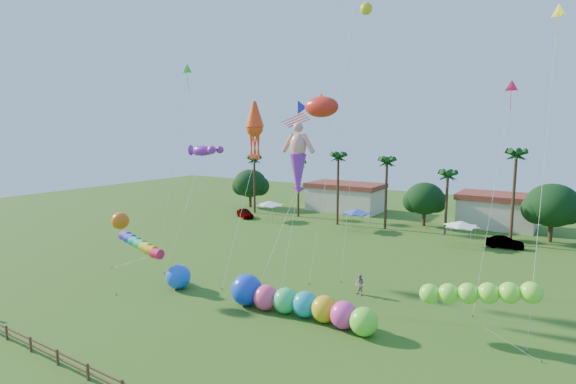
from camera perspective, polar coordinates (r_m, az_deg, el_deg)
The scene contains 19 objects.
ground at distance 30.69m, azimuth -10.76°, elevation -19.17°, with size 160.00×160.00×0.00m, color #285116.
tree_line at distance 66.17m, azimuth 18.87°, elevation -0.86°, with size 69.46×8.91×11.00m.
buildings_row at distance 74.02m, azimuth 14.93°, elevation -1.59°, with size 35.00×7.00×4.00m.
tent_row at distance 62.31m, azimuth 8.51°, elevation -2.47°, with size 31.00×4.00×0.60m.
car_a at distance 71.81m, azimuth -5.47°, elevation -2.68°, with size 1.69×4.21×1.44m, color #4C4C54.
car_b at distance 59.17m, azimuth 25.82°, elevation -5.79°, with size 1.43×4.11×1.35m, color #4C4C54.
spectator_b at distance 39.13m, azimuth 9.09°, elevation -11.56°, with size 0.89×0.70×1.84m, color #AC948F.
caterpillar_inflatable at distance 34.61m, azimuth 0.89°, elevation -13.87°, with size 12.28×2.79×2.50m.
blue_ball at distance 41.29m, azimuth -13.76°, elevation -10.40°, with size 2.16×2.16×2.16m, color blue.
rainbow_tube at distance 42.65m, azimuth -17.80°, elevation -7.14°, with size 10.04×2.38×3.56m.
green_worm at distance 32.73m, azimuth 17.54°, elevation -12.22°, with size 10.56×1.49×3.65m.
orange_ball_kite at distance 40.91m, azimuth -20.52°, elevation -3.45°, with size 1.95×2.10×6.94m.
merman_kite at distance 36.79m, azimuth 1.28°, elevation 3.71°, with size 3.06×5.20×13.99m.
fish_kite at distance 37.95m, azimuth 4.26°, elevation 10.72°, with size 4.65×5.74×16.74m.
squid_kite at distance 41.74m, azimuth -4.26°, elevation 8.10°, with size 1.88×5.69×16.58m.
lobster_kite at distance 46.20m, azimuth -10.86°, elevation 5.18°, with size 4.44×6.30×12.57m.
delta_kite_red at distance 37.84m, azimuth 26.43°, elevation 11.26°, with size 1.79×3.32×17.57m.
delta_kite_yellow at distance 34.86m, azimuth 31.01°, elevation 18.09°, with size 1.04×4.25×21.83m.
delta_kite_green at distance 51.92m, azimuth -12.73°, elevation 14.60°, with size 2.45×3.64×21.06m.
Camera 1 is at (19.07, -19.61, 13.91)m, focal length 28.00 mm.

